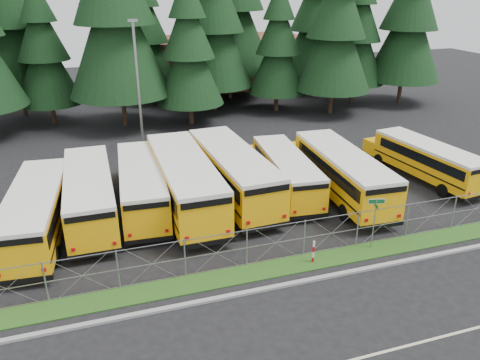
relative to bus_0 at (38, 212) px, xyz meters
name	(u,v)px	position (x,y,z in m)	size (l,w,h in m)	color
ground	(312,242)	(13.62, -5.11, -1.43)	(120.00, 120.00, 0.00)	black
curb	(342,274)	(13.62, -8.21, -1.37)	(50.00, 0.25, 0.12)	gray
grass_verge	(328,259)	(13.62, -6.81, -1.40)	(50.00, 1.40, 0.06)	#1C4112
road_lane_line	(406,346)	(13.62, -13.11, -1.42)	(50.00, 0.12, 0.01)	beige
chainlink_fence	(322,235)	(13.62, -6.11, -0.43)	(44.00, 0.10, 2.00)	gray
brick_building	(219,62)	(19.62, 34.89, 1.57)	(22.00, 10.00, 6.00)	brown
bus_0	(38,212)	(0.00, 0.00, 0.00)	(2.57, 10.89, 2.86)	#FFAF08
bus_1	(90,195)	(2.67, 1.37, 0.03)	(2.62, 11.11, 2.91)	#FFAF08
bus_2	(142,186)	(5.65, 1.77, -0.01)	(2.55, 10.80, 2.83)	#FFAF08
bus_3	(183,182)	(8.06, 1.15, 0.19)	(2.92, 12.37, 3.24)	#FFAF08
bus_4	(231,173)	(11.18, 1.72, 0.17)	(2.87, 12.17, 3.19)	#FFAF08
bus_5	(285,173)	(14.70, 1.31, -0.12)	(2.36, 10.01, 2.62)	#FFAF08
bus_6	(340,173)	(17.78, -0.27, 0.07)	(2.70, 11.45, 3.00)	#FFAF08
bus_east	(424,161)	(24.66, 0.39, -0.13)	(2.33, 9.87, 2.59)	#FFAF08
street_sign	(375,213)	(16.25, -6.55, 0.61)	(0.82, 0.54, 2.81)	gray
striped_bollard	(313,252)	(12.79, -6.85, -0.83)	(0.11, 0.11, 1.20)	#B20C0C
light_standard	(138,83)	(6.92, 11.91, 4.07)	(0.70, 0.35, 10.14)	gray
conifer_2	(44,53)	(-0.24, 22.75, 5.19)	(5.99, 5.99, 13.25)	black
conifer_3	(114,12)	(6.19, 19.81, 8.75)	(9.21, 9.21, 20.36)	black
conifer_4	(189,50)	(12.29, 18.40, 5.45)	(6.22, 6.22, 13.75)	black
conifer_5	(213,23)	(15.87, 23.01, 7.38)	(7.97, 7.97, 17.62)	black
conifer_6	(278,47)	(21.86, 20.51, 5.08)	(5.88, 5.88, 13.01)	black
conifer_7	(336,29)	(26.83, 17.95, 6.92)	(7.55, 7.55, 16.70)	black
conifer_8	(357,34)	(31.30, 21.45, 5.95)	(6.67, 6.67, 14.75)	black
conifer_9	(409,21)	(36.34, 19.66, 7.29)	(7.89, 7.89, 17.44)	black
conifer_10	(8,17)	(-3.18, 26.76, 8.10)	(8.62, 8.62, 19.06)	black
conifer_11	(145,36)	(9.71, 28.61, 5.77)	(6.51, 6.51, 14.39)	black
conifer_12	(229,0)	(18.85, 27.37, 9.32)	(9.72, 9.72, 21.49)	black
conifer_13	(314,24)	(29.26, 27.81, 6.57)	(7.23, 7.23, 16.00)	black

